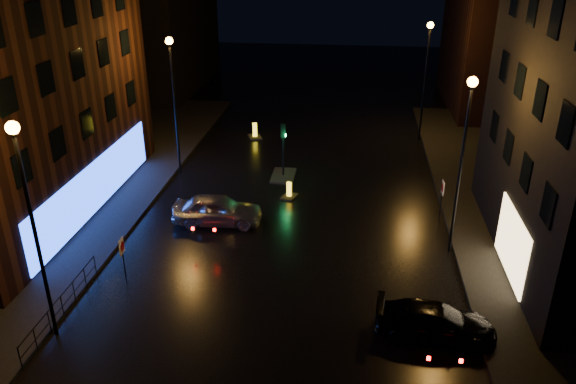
{
  "coord_description": "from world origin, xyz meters",
  "views": [
    {
      "loc": [
        2.93,
        -17.85,
        13.75
      ],
      "look_at": [
        0.09,
        5.72,
        2.8
      ],
      "focal_mm": 35.0,
      "sensor_mm": 36.0,
      "label": 1
    }
  ],
  "objects_px": {
    "traffic_signal": "(283,169)",
    "dark_sedan": "(436,322)",
    "road_sign_right": "(442,191)",
    "road_sign_left": "(122,250)",
    "bollard_far": "(255,134)",
    "silver_hatchback": "(217,210)",
    "bollard_near": "(289,194)"
  },
  "relations": [
    {
      "from": "bollard_near",
      "to": "road_sign_left",
      "type": "bearing_deg",
      "value": -105.3
    },
    {
      "from": "road_sign_left",
      "to": "silver_hatchback",
      "type": "bearing_deg",
      "value": 60.49
    },
    {
      "from": "bollard_near",
      "to": "road_sign_left",
      "type": "distance_m",
      "value": 11.21
    },
    {
      "from": "traffic_signal",
      "to": "bollard_far",
      "type": "xyz_separation_m",
      "value": [
        -3.03,
        7.03,
        -0.26
      ]
    },
    {
      "from": "traffic_signal",
      "to": "road_sign_right",
      "type": "xyz_separation_m",
      "value": [
        8.92,
        -4.72,
        1.14
      ]
    },
    {
      "from": "bollard_far",
      "to": "road_sign_right",
      "type": "relative_size",
      "value": 0.69
    },
    {
      "from": "traffic_signal",
      "to": "dark_sedan",
      "type": "relative_size",
      "value": 0.78
    },
    {
      "from": "dark_sedan",
      "to": "road_sign_left",
      "type": "xyz_separation_m",
      "value": [
        -12.85,
        2.11,
        0.94
      ]
    },
    {
      "from": "bollard_near",
      "to": "bollard_far",
      "type": "bearing_deg",
      "value": 127.93
    },
    {
      "from": "dark_sedan",
      "to": "traffic_signal",
      "type": "bearing_deg",
      "value": 32.52
    },
    {
      "from": "dark_sedan",
      "to": "road_sign_left",
      "type": "height_order",
      "value": "road_sign_left"
    },
    {
      "from": "silver_hatchback",
      "to": "bollard_near",
      "type": "height_order",
      "value": "silver_hatchback"
    },
    {
      "from": "traffic_signal",
      "to": "silver_hatchback",
      "type": "height_order",
      "value": "traffic_signal"
    },
    {
      "from": "road_sign_right",
      "to": "road_sign_left",
      "type": "bearing_deg",
      "value": 26.39
    },
    {
      "from": "road_sign_left",
      "to": "road_sign_right",
      "type": "height_order",
      "value": "road_sign_right"
    },
    {
      "from": "dark_sedan",
      "to": "road_sign_left",
      "type": "distance_m",
      "value": 13.06
    },
    {
      "from": "bollard_near",
      "to": "road_sign_right",
      "type": "distance_m",
      "value": 8.51
    },
    {
      "from": "silver_hatchback",
      "to": "bollard_near",
      "type": "bearing_deg",
      "value": -46.3
    },
    {
      "from": "silver_hatchback",
      "to": "dark_sedan",
      "type": "height_order",
      "value": "silver_hatchback"
    },
    {
      "from": "bollard_near",
      "to": "bollard_far",
      "type": "relative_size",
      "value": 0.82
    },
    {
      "from": "road_sign_left",
      "to": "bollard_far",
      "type": "bearing_deg",
      "value": 78.83
    },
    {
      "from": "road_sign_right",
      "to": "bollard_near",
      "type": "bearing_deg",
      "value": -13.9
    },
    {
      "from": "traffic_signal",
      "to": "dark_sedan",
      "type": "bearing_deg",
      "value": -62.35
    },
    {
      "from": "silver_hatchback",
      "to": "bollard_far",
      "type": "height_order",
      "value": "silver_hatchback"
    },
    {
      "from": "traffic_signal",
      "to": "road_sign_left",
      "type": "height_order",
      "value": "traffic_signal"
    },
    {
      "from": "road_sign_right",
      "to": "silver_hatchback",
      "type": "bearing_deg",
      "value": 7.24
    },
    {
      "from": "dark_sedan",
      "to": "bollard_near",
      "type": "height_order",
      "value": "dark_sedan"
    },
    {
      "from": "silver_hatchback",
      "to": "dark_sedan",
      "type": "bearing_deg",
      "value": -131.38
    },
    {
      "from": "bollard_far",
      "to": "dark_sedan",
      "type": "bearing_deg",
      "value": -84.8
    },
    {
      "from": "road_sign_right",
      "to": "dark_sedan",
      "type": "bearing_deg",
      "value": 80.31
    },
    {
      "from": "silver_hatchback",
      "to": "dark_sedan",
      "type": "xyz_separation_m",
      "value": [
        10.16,
        -7.89,
        -0.14
      ]
    },
    {
      "from": "silver_hatchback",
      "to": "road_sign_left",
      "type": "xyz_separation_m",
      "value": [
        -2.7,
        -5.78,
        0.8
      ]
    }
  ]
}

